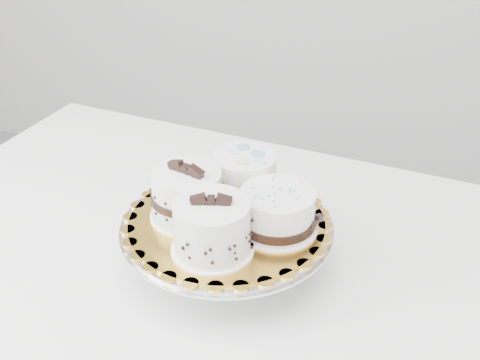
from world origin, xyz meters
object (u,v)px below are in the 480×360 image
(table, at_px, (230,298))
(cake_swirl, at_px, (212,228))
(cake_board, at_px, (227,222))
(cake_stand, at_px, (227,238))
(cake_dots, at_px, (244,175))
(cake_ribbon, at_px, (278,212))
(cake_banded, at_px, (187,197))

(table, bearing_deg, cake_swirl, -81.88)
(table, distance_m, cake_board, 0.16)
(cake_stand, xyz_separation_m, cake_dots, (0.00, 0.08, 0.07))
(table, height_order, cake_ribbon, cake_ribbon)
(cake_swirl, xyz_separation_m, cake_ribbon, (0.08, 0.08, -0.01))
(table, xyz_separation_m, cake_stand, (-0.00, -0.01, 0.13))
(cake_banded, bearing_deg, cake_ribbon, 20.91)
(table, distance_m, cake_stand, 0.13)
(cake_stand, relative_size, cake_board, 1.09)
(cake_board, relative_size, cake_banded, 2.27)
(cake_board, height_order, cake_swirl, cake_swirl)
(cake_board, height_order, cake_banded, cake_banded)
(cake_stand, relative_size, cake_dots, 2.43)
(table, height_order, cake_swirl, cake_swirl)
(table, xyz_separation_m, cake_board, (-0.00, -0.01, 0.16))
(table, height_order, cake_stand, cake_stand)
(cake_stand, relative_size, cake_banded, 2.48)
(cake_dots, distance_m, cake_ribbon, 0.10)
(cake_stand, height_order, cake_board, cake_board)
(table, bearing_deg, cake_board, -92.45)
(cake_stand, xyz_separation_m, cake_banded, (-0.06, -0.01, 0.07))
(cake_banded, xyz_separation_m, cake_dots, (0.07, 0.08, 0.00))
(cake_swirl, xyz_separation_m, cake_dots, (0.00, 0.15, 0.00))
(table, bearing_deg, cake_ribbon, 3.76)
(cake_board, relative_size, cake_ribbon, 2.13)
(cake_dots, bearing_deg, cake_swirl, -65.73)
(cake_stand, bearing_deg, cake_swirl, -87.14)
(cake_board, distance_m, cake_banded, 0.07)
(cake_banded, distance_m, cake_ribbon, 0.14)
(cake_stand, xyz_separation_m, cake_ribbon, (0.08, 0.00, 0.06))
(cake_swirl, height_order, cake_ribbon, cake_swirl)
(cake_stand, height_order, cake_banded, cake_banded)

